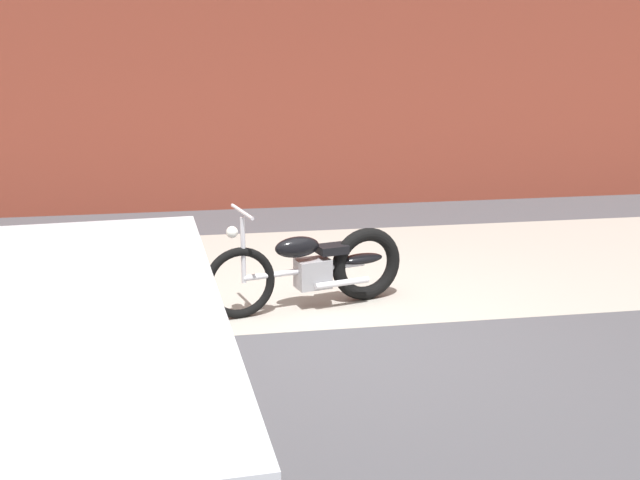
% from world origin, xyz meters
% --- Properties ---
extents(ground_plane, '(80.00, 80.00, 0.00)m').
position_xyz_m(ground_plane, '(0.00, 0.00, 0.00)').
color(ground_plane, '#47474C').
extents(sidewalk_slab, '(36.00, 3.50, 0.01)m').
position_xyz_m(sidewalk_slab, '(0.00, 1.75, 0.00)').
color(sidewalk_slab, '#9E998E').
rests_on(sidewalk_slab, ground).
extents(motorcycle_black, '(1.97, 0.74, 1.03)m').
position_xyz_m(motorcycle_black, '(0.03, 0.63, 0.40)').
color(motorcycle_black, black).
rests_on(motorcycle_black, ground).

